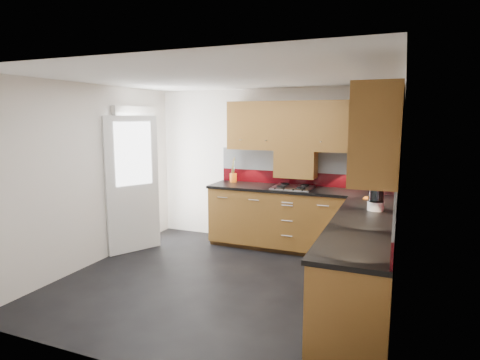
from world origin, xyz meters
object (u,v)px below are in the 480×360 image
at_px(utensil_pot, 233,176).
at_px(toaster, 388,187).
at_px(food_processor, 376,198).
at_px(gas_hob, 293,187).

distance_m(utensil_pot, toaster, 2.33).
height_order(utensil_pot, toaster, utensil_pot).
height_order(toaster, food_processor, food_processor).
relative_size(utensil_pot, food_processor, 1.35).
distance_m(toaster, food_processor, 1.13).
distance_m(utensil_pot, food_processor, 2.55).
distance_m(gas_hob, utensil_pot, 1.05).
bearing_deg(utensil_pot, toaster, -2.41).
xyz_separation_m(toaster, food_processor, (-0.08, -1.12, 0.04)).
bearing_deg(gas_hob, toaster, 4.39).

